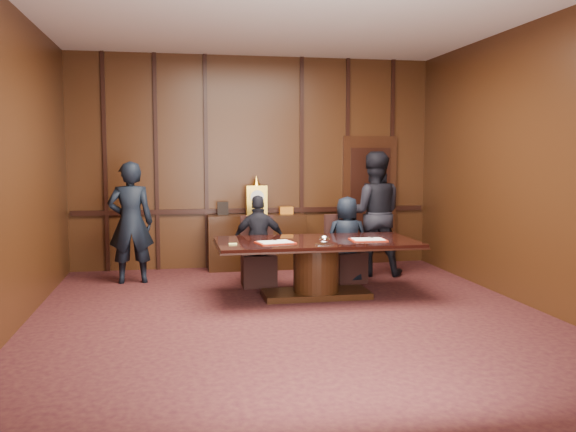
# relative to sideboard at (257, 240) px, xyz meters

# --- Properties ---
(room) EXTENTS (7.00, 7.04, 3.50)m
(room) POSITION_rel_sideboard_xyz_m (0.07, -3.12, 1.24)
(room) COLOR black
(room) RESTS_ON ground
(sideboard) EXTENTS (1.60, 0.45, 1.54)m
(sideboard) POSITION_rel_sideboard_xyz_m (0.00, 0.00, 0.00)
(sideboard) COLOR black
(sideboard) RESTS_ON ground
(conference_table) EXTENTS (2.62, 1.32, 0.76)m
(conference_table) POSITION_rel_sideboard_xyz_m (0.50, -2.16, 0.02)
(conference_table) COLOR black
(conference_table) RESTS_ON ground
(folder_left) EXTENTS (0.52, 0.42, 0.02)m
(folder_left) POSITION_rel_sideboard_xyz_m (-0.07, -2.32, 0.28)
(folder_left) COLOR #AD220F
(folder_left) RESTS_ON conference_table
(folder_right) EXTENTS (0.48, 0.35, 0.02)m
(folder_right) POSITION_rel_sideboard_xyz_m (1.17, -2.29, 0.28)
(folder_right) COLOR #AD220F
(folder_right) RESTS_ON conference_table
(inkstand) EXTENTS (0.20, 0.14, 0.12)m
(inkstand) POSITION_rel_sideboard_xyz_m (0.50, -2.61, 0.33)
(inkstand) COLOR white
(inkstand) RESTS_ON conference_table
(notepad) EXTENTS (0.10, 0.07, 0.01)m
(notepad) POSITION_rel_sideboard_xyz_m (-0.61, -2.35, 0.28)
(notepad) COLOR #EAE472
(notepad) RESTS_ON conference_table
(chair_left) EXTENTS (0.49, 0.49, 0.99)m
(chair_left) POSITION_rel_sideboard_xyz_m (-0.15, -1.28, -0.19)
(chair_left) COLOR black
(chair_left) RESTS_ON ground
(chair_right) EXTENTS (0.59, 0.59, 0.99)m
(chair_right) POSITION_rel_sideboard_xyz_m (1.15, -1.28, -0.19)
(chair_right) COLOR black
(chair_right) RESTS_ON ground
(signatory_left) EXTENTS (0.78, 0.35, 1.31)m
(signatory_left) POSITION_rel_sideboard_xyz_m (-0.15, -1.36, 0.17)
(signatory_left) COLOR black
(signatory_left) RESTS_ON ground
(signatory_right) EXTENTS (0.67, 0.48, 1.28)m
(signatory_right) POSITION_rel_sideboard_xyz_m (1.15, -1.36, 0.15)
(signatory_right) COLOR black
(signatory_right) RESTS_ON ground
(witness_left) EXTENTS (0.67, 0.46, 1.78)m
(witness_left) POSITION_rel_sideboard_xyz_m (-1.96, -0.77, 0.41)
(witness_left) COLOR black
(witness_left) RESTS_ON ground
(witness_right) EXTENTS (1.08, 0.92, 1.93)m
(witness_right) POSITION_rel_sideboard_xyz_m (1.73, -0.84, 0.48)
(witness_right) COLOR black
(witness_right) RESTS_ON ground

